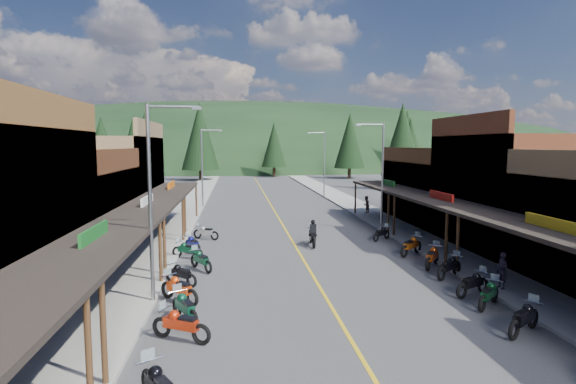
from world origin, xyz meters
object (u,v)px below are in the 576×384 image
object	(u,v)px
pine_1	(134,141)
pine_3	(274,145)
bike_east_3	(524,317)
pine_2	(200,136)
bike_east_7	(432,256)
pine_11	(402,139)
pine_9	(410,145)
streetlight_3	(323,161)
pine_10	(145,143)
bike_west_9	(193,243)
pine_4	(350,141)
streetlight_0	(154,194)
bike_west_10	(206,232)
streetlight_2	(381,171)
bike_west_7	(201,259)
bike_west_8	(187,249)
bike_east_4	(489,293)
bike_west_6	(181,273)
pedestrian_east_a	(502,270)
pine_7	(102,141)
pine_0	(33,145)
pine_6	(477,145)
shop_east_2	(519,192)
bike_east_6	(449,266)
shop_west_3	(103,183)
bike_east_5	(473,282)
bike_west_3	(181,323)
rider_on_bike	(312,235)
bike_west_4	(185,306)
streetlight_1	(203,164)
pine_8	(101,148)
bike_east_8	(411,245)
shop_west_2	(54,215)
bike_west_5	(179,287)

from	to	relation	value
pine_1	pine_3	size ratio (longest dim) A/B	1.14
pine_1	bike_east_3	bearing A→B (deg)	-69.60
pine_2	bike_east_7	size ratio (longest dim) A/B	6.30
pine_11	pine_9	bearing A→B (deg)	60.26
streetlight_3	pine_10	size ratio (longest dim) A/B	0.69
pine_10	bike_west_9	xyz separation A→B (m)	(11.69, -47.39, -6.21)
pine_4	bike_west_9	bearing A→B (deg)	-112.96
streetlight_0	bike_west_9	distance (m)	9.47
bike_west_10	bike_east_7	bearing A→B (deg)	-93.93
streetlight_2	bike_west_7	bearing A→B (deg)	-143.24
bike_west_8	bike_east_4	world-z (taller)	bike_east_4
bike_west_6	pine_2	bearing A→B (deg)	44.78
streetlight_3	pine_1	world-z (taller)	pine_1
pine_2	bike_west_8	world-z (taller)	pine_2
pine_2	pedestrian_east_a	distance (m)	67.04
pine_7	pine_1	bearing A→B (deg)	-36.87
pine_0	pine_6	distance (m)	86.02
shop_east_2	bike_east_6	world-z (taller)	shop_east_2
shop_west_3	shop_east_2	distance (m)	29.19
pine_9	bike_east_5	world-z (taller)	pine_9
bike_west_3	bike_east_4	xyz separation A→B (m)	(11.73, 1.74, -0.03)
pine_7	pine_10	size ratio (longest dim) A/B	1.08
bike_east_7	rider_on_bike	size ratio (longest dim) A/B	0.96
pine_10	bike_west_4	bearing A→B (deg)	-77.96
pine_0	bike_west_4	size ratio (longest dim) A/B	5.17
streetlight_3	bike_west_10	world-z (taller)	streetlight_3
pine_1	bike_east_3	world-z (taller)	pine_1
pine_6	bike_west_3	xyz separation A→B (m)	(-51.55, -73.73, -5.87)
shop_west_3	streetlight_1	distance (m)	12.73
streetlight_2	bike_west_7	world-z (taller)	streetlight_2
pine_11	bike_west_3	size ratio (longest dim) A/B	5.74
pine_8	bike_east_8	distance (m)	48.97
bike_east_6	shop_west_3	bearing A→B (deg)	-163.67
bike_east_8	pine_6	bearing A→B (deg)	108.50
shop_east_2	pine_3	bearing A→B (deg)	98.65
pine_4	bike_west_3	bearing A→B (deg)	-108.67
pine_6	bike_west_3	bearing A→B (deg)	-124.96
shop_west_3	pine_11	xyz separation A→B (m)	(33.78, 26.70, 3.67)
pine_8	shop_west_2	bearing A→B (deg)	-77.85
pine_7	bike_east_5	distance (m)	91.28
shop_east_2	bike_west_8	world-z (taller)	shop_east_2
bike_west_7	bike_east_8	size ratio (longest dim) A/B	0.93
pine_7	pine_11	bearing A→B (deg)	-36.16
bike_west_7	bike_east_6	distance (m)	12.33
pine_10	bike_east_4	bearing A→B (deg)	-67.37
streetlight_0	bike_west_9	size ratio (longest dim) A/B	3.98
pine_8	bike_east_3	bearing A→B (deg)	-61.05
shop_east_2	bike_west_5	xyz separation A→B (m)	(-19.85, -7.71, -2.88)
shop_west_2	streetlight_3	distance (m)	35.12
pine_7	rider_on_bike	bearing A→B (deg)	-65.44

